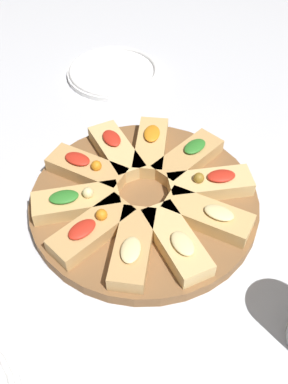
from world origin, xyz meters
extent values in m
plane|color=silver|center=(0.00, 0.00, 0.00)|extent=(3.00, 3.00, 0.00)
cylinder|color=brown|center=(0.00, 0.00, 0.01)|extent=(0.34, 0.34, 0.02)
cube|color=tan|center=(0.02, -0.10, 0.03)|extent=(0.07, 0.13, 0.02)
ellipsoid|color=beige|center=(0.02, -0.11, 0.05)|extent=(0.03, 0.05, 0.01)
cube|color=#DBB775|center=(0.07, -0.07, 0.03)|extent=(0.12, 0.12, 0.02)
ellipsoid|color=red|center=(0.08, -0.08, 0.05)|extent=(0.05, 0.05, 0.01)
sphere|color=olive|center=(0.06, -0.06, 0.05)|extent=(0.02, 0.02, 0.02)
cube|color=tan|center=(0.10, -0.01, 0.03)|extent=(0.13, 0.06, 0.02)
ellipsoid|color=#2D7A28|center=(0.12, -0.01, 0.05)|extent=(0.04, 0.03, 0.01)
cube|color=tan|center=(0.09, 0.05, 0.03)|extent=(0.13, 0.11, 0.02)
ellipsoid|color=orange|center=(0.10, 0.06, 0.05)|extent=(0.05, 0.04, 0.01)
cube|color=#DBB775|center=(0.04, 0.09, 0.03)|extent=(0.10, 0.13, 0.02)
ellipsoid|color=red|center=(0.05, 0.11, 0.05)|extent=(0.04, 0.05, 0.01)
cube|color=tan|center=(-0.02, 0.10, 0.03)|extent=(0.07, 0.13, 0.02)
ellipsoid|color=red|center=(-0.02, 0.11, 0.05)|extent=(0.03, 0.05, 0.01)
sphere|color=orange|center=(-0.01, 0.08, 0.05)|extent=(0.02, 0.02, 0.02)
cube|color=tan|center=(-0.08, 0.06, 0.03)|extent=(0.13, 0.12, 0.02)
ellipsoid|color=#2D7A28|center=(-0.09, 0.07, 0.05)|extent=(0.05, 0.05, 0.01)
sphere|color=beige|center=(-0.06, 0.05, 0.05)|extent=(0.02, 0.02, 0.02)
cube|color=tan|center=(-0.10, 0.01, 0.03)|extent=(0.13, 0.06, 0.02)
ellipsoid|color=red|center=(-0.12, 0.01, 0.05)|extent=(0.05, 0.03, 0.01)
sphere|color=orange|center=(-0.08, 0.01, 0.05)|extent=(0.02, 0.02, 0.02)
cube|color=tan|center=(-0.09, -0.05, 0.03)|extent=(0.13, 0.10, 0.02)
ellipsoid|color=beige|center=(-0.10, -0.06, 0.05)|extent=(0.05, 0.04, 0.01)
cube|color=#DBB775|center=(-0.04, -0.09, 0.03)|extent=(0.10, 0.13, 0.02)
ellipsoid|color=beige|center=(-0.05, -0.10, 0.05)|extent=(0.04, 0.05, 0.01)
cylinder|color=white|center=(0.24, 0.27, 0.01)|extent=(0.19, 0.19, 0.01)
torus|color=white|center=(0.24, 0.27, 0.01)|extent=(0.18, 0.18, 0.01)
camera|label=1|loc=(-0.35, -0.28, 0.52)|focal=42.00mm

